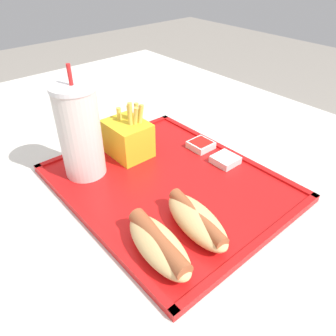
% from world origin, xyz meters
% --- Properties ---
extents(dining_table, '(1.47, 1.10, 0.72)m').
position_xyz_m(dining_table, '(0.00, 0.00, 0.36)').
color(dining_table, beige).
rests_on(dining_table, ground_plane).
extents(food_tray, '(0.42, 0.34, 0.01)m').
position_xyz_m(food_tray, '(-0.03, -0.01, 0.73)').
color(food_tray, red).
rests_on(food_tray, dining_table).
extents(soda_cup, '(0.08, 0.08, 0.21)m').
position_xyz_m(soda_cup, '(0.10, 0.09, 0.82)').
color(soda_cup, silver).
rests_on(soda_cup, food_tray).
extents(hot_dog_far, '(0.14, 0.07, 0.04)m').
position_xyz_m(hot_dog_far, '(-0.15, 0.11, 0.75)').
color(hot_dog_far, '#DBB270').
rests_on(hot_dog_far, food_tray).
extents(hot_dog_near, '(0.15, 0.08, 0.04)m').
position_xyz_m(hot_dog_near, '(-0.15, 0.04, 0.75)').
color(hot_dog_near, '#DBB270').
rests_on(hot_dog_near, food_tray).
extents(fries_carton, '(0.09, 0.07, 0.12)m').
position_xyz_m(fries_carton, '(0.10, -0.01, 0.77)').
color(fries_carton, gold).
rests_on(fries_carton, food_tray).
extents(sauce_cup_mayo, '(0.05, 0.05, 0.02)m').
position_xyz_m(sauce_cup_mayo, '(-0.06, -0.14, 0.74)').
color(sauce_cup_mayo, silver).
rests_on(sauce_cup_mayo, food_tray).
extents(sauce_cup_ketchup, '(0.05, 0.05, 0.02)m').
position_xyz_m(sauce_cup_ketchup, '(0.01, -0.14, 0.74)').
color(sauce_cup_ketchup, silver).
rests_on(sauce_cup_ketchup, food_tray).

